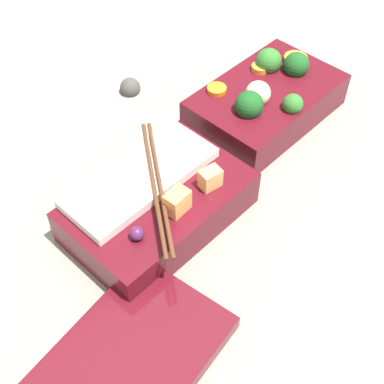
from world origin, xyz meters
The scene contains 5 objects.
ground_plane centered at (0.00, 0.00, 0.00)m, with size 3.00×3.00×0.00m, color gray.
bento_tray_vegetable centered at (-0.11, -0.01, 0.03)m, with size 0.21×0.13×0.08m.
bento_tray_rice centered at (0.13, 0.01, 0.03)m, with size 0.21×0.17×0.08m.
bento_lid centered at (0.28, 0.13, 0.01)m, with size 0.21×0.13×0.02m, color #510F19.
pebble_1 centered at (-0.02, -0.19, 0.01)m, with size 0.03×0.03×0.03m, color #474442.
Camera 1 is at (0.39, 0.32, 0.51)m, focal length 50.00 mm.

